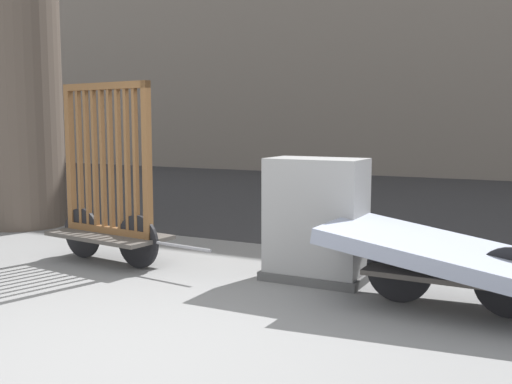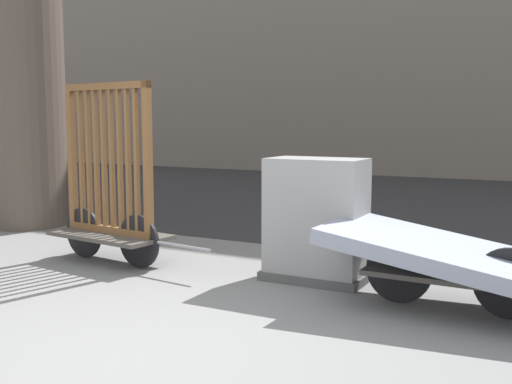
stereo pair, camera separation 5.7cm
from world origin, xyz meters
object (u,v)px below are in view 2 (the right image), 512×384
object	(u,v)px
bike_cart_with_bedframe	(110,200)
bike_cart_with_mattress	(453,258)
advertising_column	(23,95)
utility_cabinet	(316,224)

from	to	relation	value
bike_cart_with_bedframe	bike_cart_with_mattress	world-z (taller)	bike_cart_with_bedframe
bike_cart_with_bedframe	advertising_column	bearing A→B (deg)	161.89
bike_cart_with_bedframe	advertising_column	xyz separation A→B (m)	(-2.60, 1.21, 1.16)
bike_cart_with_bedframe	utility_cabinet	size ratio (longest dim) A/B	1.79
bike_cart_with_mattress	advertising_column	size ratio (longest dim) A/B	0.65
bike_cart_with_mattress	utility_cabinet	size ratio (longest dim) A/B	2.06
bike_cart_with_mattress	utility_cabinet	bearing A→B (deg)	166.22
bike_cart_with_bedframe	utility_cabinet	xyz separation A→B (m)	(2.15, 0.35, -0.14)
bike_cart_with_mattress	advertising_column	xyz separation A→B (m)	(-6.03, 1.21, 1.41)
bike_cart_with_mattress	bike_cart_with_bedframe	bearing A→B (deg)	-178.57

